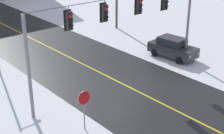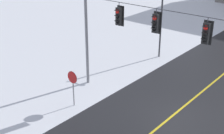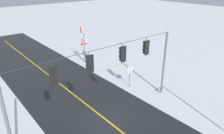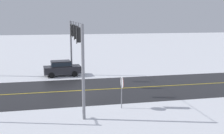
% 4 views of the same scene
% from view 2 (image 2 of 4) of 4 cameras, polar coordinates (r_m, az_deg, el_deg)
% --- Properties ---
extents(ground_plane, '(160.00, 160.00, 0.00)m').
position_cam_2_polar(ground_plane, '(19.44, 10.92, -8.55)').
color(ground_plane, white).
extents(road_asphalt, '(9.00, 80.00, 0.01)m').
position_cam_2_polar(road_asphalt, '(24.31, 17.95, -2.49)').
color(road_asphalt, black).
rests_on(road_asphalt, ground).
extents(lane_centre_line, '(0.14, 72.00, 0.01)m').
position_cam_2_polar(lane_centre_line, '(24.31, 17.95, -2.48)').
color(lane_centre_line, gold).
rests_on(lane_centre_line, ground).
extents(signal_span, '(14.20, 0.47, 6.22)m').
position_cam_2_polar(signal_span, '(17.55, 11.89, 3.84)').
color(signal_span, gray).
rests_on(signal_span, ground).
extents(stop_sign, '(0.80, 0.09, 2.35)m').
position_cam_2_polar(stop_sign, '(19.46, -7.10, -2.48)').
color(stop_sign, gray).
rests_on(stop_sign, ground).
extents(streetlamp_near, '(1.39, 0.28, 6.50)m').
position_cam_2_polar(streetlamp_near, '(26.74, 9.32, 9.61)').
color(streetlamp_near, '#38383D').
rests_on(streetlamp_near, ground).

